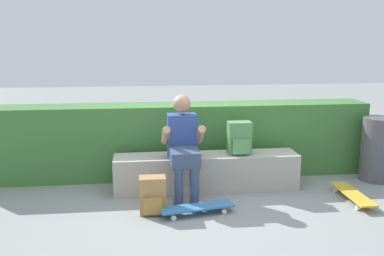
{
  "coord_description": "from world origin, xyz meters",
  "views": [
    {
      "loc": [
        -0.79,
        -4.69,
        1.86
      ],
      "look_at": [
        -0.19,
        0.34,
        0.79
      ],
      "focal_mm": 40.98,
      "sensor_mm": 36.0,
      "label": 1
    }
  ],
  "objects_px": {
    "person_skater": "(183,143)",
    "trash_bin": "(378,149)",
    "backpack_on_bench": "(239,138)",
    "backpack_on_ground": "(153,196)",
    "skateboard_near_person": "(197,207)",
    "skateboard_beside_bench": "(353,194)",
    "bench_main": "(206,172)"
  },
  "relations": [
    {
      "from": "skateboard_beside_bench",
      "to": "backpack_on_ground",
      "type": "height_order",
      "value": "backpack_on_ground"
    },
    {
      "from": "bench_main",
      "to": "person_skater",
      "type": "bearing_deg",
      "value": -145.93
    },
    {
      "from": "skateboard_near_person",
      "to": "trash_bin",
      "type": "relative_size",
      "value": 0.99
    },
    {
      "from": "backpack_on_bench",
      "to": "backpack_on_ground",
      "type": "bearing_deg",
      "value": -148.38
    },
    {
      "from": "bench_main",
      "to": "backpack_on_bench",
      "type": "distance_m",
      "value": 0.58
    },
    {
      "from": "person_skater",
      "to": "backpack_on_ground",
      "type": "distance_m",
      "value": 0.75
    },
    {
      "from": "person_skater",
      "to": "trash_bin",
      "type": "relative_size",
      "value": 1.43
    },
    {
      "from": "backpack_on_bench",
      "to": "backpack_on_ground",
      "type": "relative_size",
      "value": 1.0
    },
    {
      "from": "person_skater",
      "to": "bench_main",
      "type": "bearing_deg",
      "value": 34.07
    },
    {
      "from": "backpack_on_bench",
      "to": "trash_bin",
      "type": "bearing_deg",
      "value": 2.96
    },
    {
      "from": "bench_main",
      "to": "backpack_on_bench",
      "type": "bearing_deg",
      "value": -1.34
    },
    {
      "from": "backpack_on_bench",
      "to": "backpack_on_ground",
      "type": "distance_m",
      "value": 1.35
    },
    {
      "from": "bench_main",
      "to": "person_skater",
      "type": "xyz_separation_m",
      "value": [
        -0.31,
        -0.21,
        0.42
      ]
    },
    {
      "from": "skateboard_near_person",
      "to": "skateboard_beside_bench",
      "type": "relative_size",
      "value": 1.03
    },
    {
      "from": "skateboard_near_person",
      "to": "backpack_on_ground",
      "type": "bearing_deg",
      "value": 169.05
    },
    {
      "from": "backpack_on_bench",
      "to": "trash_bin",
      "type": "xyz_separation_m",
      "value": [
        1.87,
        0.1,
        -0.22
      ]
    },
    {
      "from": "person_skater",
      "to": "backpack_on_ground",
      "type": "bearing_deg",
      "value": -128.57
    },
    {
      "from": "backpack_on_ground",
      "to": "trash_bin",
      "type": "relative_size",
      "value": 0.48
    },
    {
      "from": "bench_main",
      "to": "skateboard_beside_bench",
      "type": "distance_m",
      "value": 1.72
    },
    {
      "from": "person_skater",
      "to": "skateboard_beside_bench",
      "type": "relative_size",
      "value": 1.48
    },
    {
      "from": "bench_main",
      "to": "backpack_on_bench",
      "type": "height_order",
      "value": "backpack_on_bench"
    },
    {
      "from": "skateboard_near_person",
      "to": "person_skater",
      "type": "bearing_deg",
      "value": 98.99
    },
    {
      "from": "skateboard_beside_bench",
      "to": "backpack_on_ground",
      "type": "xyz_separation_m",
      "value": [
        -2.3,
        -0.09,
        0.12
      ]
    },
    {
      "from": "bench_main",
      "to": "skateboard_near_person",
      "type": "bearing_deg",
      "value": -105.8
    },
    {
      "from": "backpack_on_ground",
      "to": "trash_bin",
      "type": "xyz_separation_m",
      "value": [
        2.95,
        0.76,
        0.22
      ]
    },
    {
      "from": "skateboard_beside_bench",
      "to": "backpack_on_bench",
      "type": "relative_size",
      "value": 2.0
    },
    {
      "from": "skateboard_near_person",
      "to": "backpack_on_ground",
      "type": "relative_size",
      "value": 2.06
    },
    {
      "from": "person_skater",
      "to": "backpack_on_bench",
      "type": "xyz_separation_m",
      "value": [
        0.71,
        0.2,
        -0.01
      ]
    },
    {
      "from": "person_skater",
      "to": "backpack_on_bench",
      "type": "relative_size",
      "value": 2.97
    },
    {
      "from": "bench_main",
      "to": "skateboard_near_person",
      "type": "distance_m",
      "value": 0.81
    },
    {
      "from": "bench_main",
      "to": "skateboard_beside_bench",
      "type": "bearing_deg",
      "value": -19.88
    },
    {
      "from": "person_skater",
      "to": "trash_bin",
      "type": "distance_m",
      "value": 2.6
    }
  ]
}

